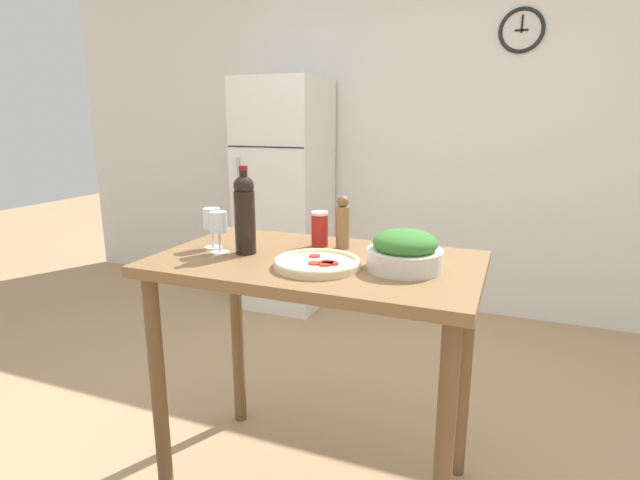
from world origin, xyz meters
TOP-DOWN VIEW (x-y plane):
  - wall_back at (0.00, 2.18)m, footprint 6.40×0.08m
  - refrigerator at (-1.01, 1.83)m, footprint 0.60×0.63m
  - prep_counter at (0.00, 0.00)m, footprint 1.15×0.68m
  - wine_bottle at (-0.27, -0.03)m, footprint 0.08×0.08m
  - wine_glass_near at (-0.36, -0.06)m, footprint 0.07×0.07m
  - wine_glass_far at (-0.43, -0.01)m, footprint 0.07×0.07m
  - pepper_mill at (0.04, 0.17)m, footprint 0.05×0.05m
  - salad_bowl at (0.32, -0.02)m, footprint 0.25×0.25m
  - homemade_pizza at (0.04, -0.10)m, footprint 0.29×0.29m
  - salt_canister at (-0.05, 0.17)m, footprint 0.07×0.07m

SIDE VIEW (x-z plane):
  - prep_counter at x=0.00m, z-range 0.33..1.27m
  - refrigerator at x=-1.01m, z-range 0.00..1.72m
  - homemade_pizza at x=0.04m, z-range 0.94..0.97m
  - salad_bowl at x=0.32m, z-range 0.94..1.07m
  - salt_canister at x=-0.05m, z-range 0.94..1.08m
  - pepper_mill at x=0.04m, z-range 0.94..1.14m
  - wine_glass_far at x=-0.43m, z-range 0.97..1.13m
  - wine_glass_near at x=-0.36m, z-range 0.97..1.13m
  - wine_bottle at x=-0.27m, z-range 0.93..1.26m
  - wall_back at x=0.00m, z-range 0.00..2.60m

